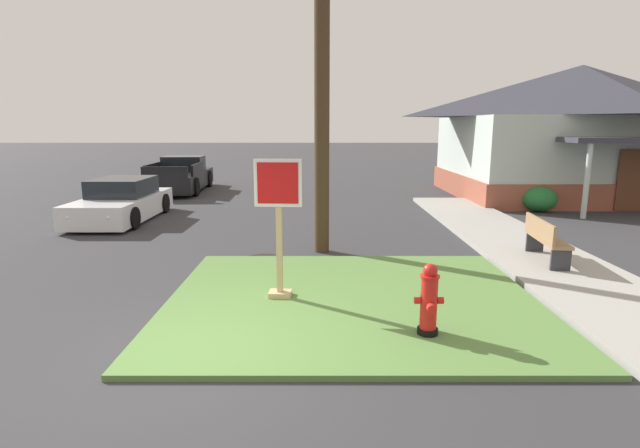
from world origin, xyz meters
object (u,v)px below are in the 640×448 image
at_px(stop_sign, 278,231).
at_px(pickup_truck_black, 180,177).
at_px(parked_sedan_white, 121,202).
at_px(manhole_cover, 263,258).
at_px(fire_hydrant, 428,301).
at_px(street_bench, 544,238).
at_px(utility_pole, 321,34).

distance_m(stop_sign, pickup_truck_black, 14.69).
bearing_deg(parked_sedan_white, manhole_cover, -42.51).
height_order(manhole_cover, parked_sedan_white, parked_sedan_white).
xyz_separation_m(fire_hydrant, pickup_truck_black, (-7.51, 15.08, 0.08)).
height_order(pickup_truck_black, street_bench, pickup_truck_black).
bearing_deg(street_bench, fire_hydrant, -131.82).
relative_size(fire_hydrant, stop_sign, 0.44).
relative_size(street_bench, utility_pole, 0.18).
distance_m(stop_sign, manhole_cover, 2.90).
relative_size(pickup_truck_black, utility_pole, 0.58).
height_order(fire_hydrant, pickup_truck_black, pickup_truck_black).
height_order(fire_hydrant, utility_pole, utility_pole).
distance_m(fire_hydrant, parked_sedan_white, 11.20).
xyz_separation_m(fire_hydrant, parked_sedan_white, (-7.41, 8.40, 0.00)).
height_order(stop_sign, utility_pole, utility_pole).
height_order(parked_sedan_white, pickup_truck_black, pickup_truck_black).
height_order(street_bench, utility_pole, utility_pole).
bearing_deg(stop_sign, parked_sedan_white, 127.47).
bearing_deg(utility_pole, street_bench, -14.44).
xyz_separation_m(stop_sign, utility_pole, (0.69, 3.17, 3.50)).
relative_size(manhole_cover, street_bench, 0.43).
bearing_deg(street_bench, utility_pole, 165.56).
xyz_separation_m(parked_sedan_white, street_bench, (10.50, -4.94, 0.05)).
relative_size(manhole_cover, parked_sedan_white, 0.16).
bearing_deg(fire_hydrant, stop_sign, 145.27).
bearing_deg(parked_sedan_white, fire_hydrant, -48.58).
xyz_separation_m(fire_hydrant, stop_sign, (-2.07, 1.44, 0.63)).
relative_size(fire_hydrant, parked_sedan_white, 0.22).
xyz_separation_m(manhole_cover, street_bench, (5.74, -0.57, 0.58)).
bearing_deg(pickup_truck_black, stop_sign, -68.28).
xyz_separation_m(parked_sedan_white, utility_pole, (6.02, -3.79, 4.13)).
xyz_separation_m(street_bench, utility_pole, (-4.48, 1.15, 4.08)).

